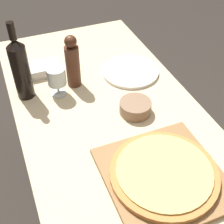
# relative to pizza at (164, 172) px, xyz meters

# --- Properties ---
(dining_table) EXTENTS (0.71, 1.65, 0.76)m
(dining_table) POSITION_rel_pizza_xyz_m (-0.04, 0.25, -0.13)
(dining_table) COLOR #CCB78E
(dining_table) RESTS_ON ground_plane
(cutting_board) EXTENTS (0.36, 0.37, 0.02)m
(cutting_board) POSITION_rel_pizza_xyz_m (0.00, -0.00, -0.02)
(cutting_board) COLOR olive
(cutting_board) RESTS_ON dining_table
(pizza) EXTENTS (0.34, 0.34, 0.02)m
(pizza) POSITION_rel_pizza_xyz_m (0.00, 0.00, 0.00)
(pizza) COLOR #BC7A3D
(pizza) RESTS_ON cutting_board
(wine_bottle) EXTENTS (0.07, 0.07, 0.33)m
(wine_bottle) POSITION_rel_pizza_xyz_m (-0.33, 0.58, 0.11)
(wine_bottle) COLOR black
(wine_bottle) RESTS_ON dining_table
(pepper_mill) EXTENTS (0.06, 0.06, 0.23)m
(pepper_mill) POSITION_rel_pizza_xyz_m (-0.12, 0.58, 0.08)
(pepper_mill) COLOR #4C2819
(pepper_mill) RESTS_ON dining_table
(wine_glass) EXTENTS (0.08, 0.08, 0.13)m
(wine_glass) POSITION_rel_pizza_xyz_m (-0.20, 0.54, 0.06)
(wine_glass) COLOR silver
(wine_glass) RESTS_ON dining_table
(small_bowl) EXTENTS (0.12, 0.12, 0.05)m
(small_bowl) POSITION_rel_pizza_xyz_m (0.05, 0.32, -0.00)
(small_bowl) COLOR #84664C
(small_bowl) RESTS_ON dining_table
(dinner_plate) EXTENTS (0.26, 0.26, 0.01)m
(dinner_plate) POSITION_rel_pizza_xyz_m (0.14, 0.57, -0.02)
(dinner_plate) COLOR silver
(dinner_plate) RESTS_ON dining_table
(food_container) EXTENTS (0.19, 0.10, 0.04)m
(food_container) POSITION_rel_pizza_xyz_m (-0.25, 0.72, -0.01)
(food_container) COLOR beige
(food_container) RESTS_ON dining_table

